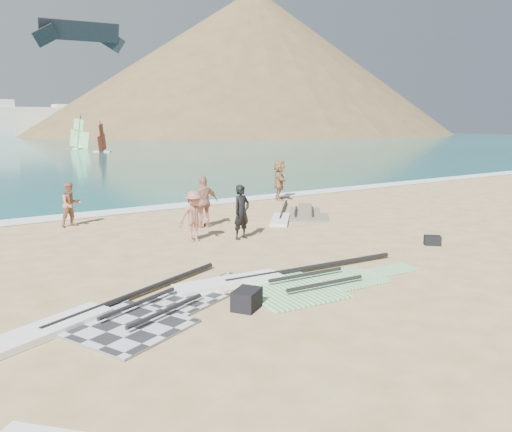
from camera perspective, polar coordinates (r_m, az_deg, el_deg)
ground at (r=11.25m, az=8.10°, el=-8.57°), size 300.00×300.00×0.00m
surf_line at (r=21.71m, az=-14.10°, el=0.54°), size 300.00×1.20×0.04m
headland_main at (r=165.87m, az=-0.10°, el=9.34°), size 143.00×143.00×45.00m
headland_minor at (r=195.05m, az=6.92°, el=9.46°), size 70.00×70.00×28.00m
rig_grey at (r=10.10m, az=-15.57°, el=-10.83°), size 6.05×3.76×0.20m
rig_green at (r=11.71m, az=3.51°, el=-7.45°), size 6.12×2.64×0.20m
rig_orange at (r=19.93m, az=4.30°, el=0.10°), size 4.63×4.54×0.20m
gear_bag_near at (r=10.12m, az=-1.07°, el=-9.49°), size 0.77×0.73×0.40m
gear_bag_far at (r=16.15m, az=19.51°, el=-2.64°), size 0.58×0.57×0.29m
person_wetsuit at (r=15.89m, az=-1.66°, el=0.44°), size 0.71×0.55×1.74m
beachgoer_left at (r=19.02m, az=-20.40°, el=1.24°), size 0.89×0.76×1.60m
beachgoer_mid at (r=15.69m, az=-7.09°, el=-0.02°), size 1.04×0.60×1.60m
beachgoer_back at (r=17.74m, az=-5.97°, el=1.61°), size 1.09×0.48×1.84m
beachgoer_right at (r=24.14m, az=2.69°, el=4.13°), size 1.44×1.80×1.91m
windsurfer_centre at (r=66.68m, az=-17.21°, el=8.01°), size 2.09×2.10×3.99m
windsurfer_right at (r=75.97m, az=-19.52°, el=8.27°), size 2.40×2.38×4.78m
kitesurf_kite at (r=54.41m, az=-19.48°, el=19.09°), size 8.79×2.08×2.74m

